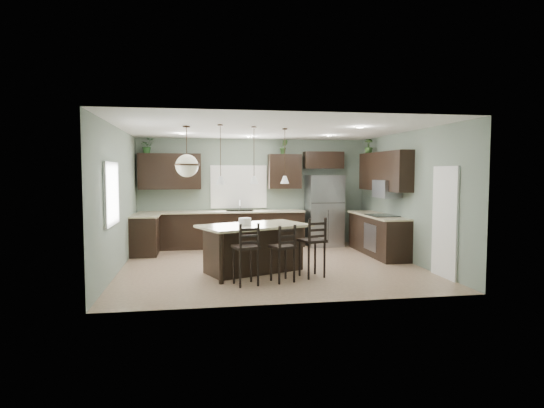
{
  "coord_description": "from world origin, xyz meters",
  "views": [
    {
      "loc": [
        -1.49,
        -9.16,
        1.93
      ],
      "look_at": [
        0.1,
        0.4,
        1.25
      ],
      "focal_mm": 30.0,
      "sensor_mm": 36.0,
      "label": 1
    }
  ],
  "objects_px": {
    "bar_stool_left": "(246,254)",
    "bar_stool_right": "(312,247)",
    "refrigerator": "(324,211)",
    "plant_back_left": "(147,146)",
    "bar_stool_center": "(283,253)",
    "kitchen_island": "(254,249)",
    "serving_dish": "(245,222)"
  },
  "relations": [
    {
      "from": "bar_stool_left",
      "to": "bar_stool_right",
      "type": "bearing_deg",
      "value": 2.88
    },
    {
      "from": "refrigerator",
      "to": "plant_back_left",
      "type": "relative_size",
      "value": 5.07
    },
    {
      "from": "refrigerator",
      "to": "bar_stool_right",
      "type": "xyz_separation_m",
      "value": [
        -1.21,
        -3.45,
        -0.37
      ]
    },
    {
      "from": "bar_stool_right",
      "to": "bar_stool_left",
      "type": "bearing_deg",
      "value": -178.5
    },
    {
      "from": "bar_stool_right",
      "to": "bar_stool_center",
      "type": "bearing_deg",
      "value": -172.26
    },
    {
      "from": "kitchen_island",
      "to": "plant_back_left",
      "type": "relative_size",
      "value": 5.55
    },
    {
      "from": "kitchen_island",
      "to": "bar_stool_left",
      "type": "distance_m",
      "value": 1.02
    },
    {
      "from": "bar_stool_left",
      "to": "plant_back_left",
      "type": "bearing_deg",
      "value": 101.58
    },
    {
      "from": "refrigerator",
      "to": "kitchen_island",
      "type": "relative_size",
      "value": 0.91
    },
    {
      "from": "kitchen_island",
      "to": "bar_stool_right",
      "type": "height_order",
      "value": "bar_stool_right"
    },
    {
      "from": "serving_dish",
      "to": "bar_stool_left",
      "type": "relative_size",
      "value": 0.22
    },
    {
      "from": "serving_dish",
      "to": "plant_back_left",
      "type": "height_order",
      "value": "plant_back_left"
    },
    {
      "from": "kitchen_island",
      "to": "serving_dish",
      "type": "xyz_separation_m",
      "value": [
        -0.19,
        -0.08,
        0.53
      ]
    },
    {
      "from": "bar_stool_center",
      "to": "refrigerator",
      "type": "bearing_deg",
      "value": 45.05
    },
    {
      "from": "refrigerator",
      "to": "bar_stool_right",
      "type": "relative_size",
      "value": 1.67
    },
    {
      "from": "bar_stool_left",
      "to": "bar_stool_right",
      "type": "relative_size",
      "value": 0.97
    },
    {
      "from": "bar_stool_right",
      "to": "plant_back_left",
      "type": "xyz_separation_m",
      "value": [
        -3.28,
        3.69,
        2.03
      ]
    },
    {
      "from": "bar_stool_left",
      "to": "refrigerator",
      "type": "bearing_deg",
      "value": 42.56
    },
    {
      "from": "serving_dish",
      "to": "bar_stool_center",
      "type": "relative_size",
      "value": 0.23
    },
    {
      "from": "bar_stool_left",
      "to": "bar_stool_center",
      "type": "relative_size",
      "value": 1.06
    },
    {
      "from": "bar_stool_center",
      "to": "plant_back_left",
      "type": "distance_m",
      "value": 5.21
    },
    {
      "from": "kitchen_island",
      "to": "bar_stool_right",
      "type": "xyz_separation_m",
      "value": [
        1.0,
        -0.58,
        0.09
      ]
    },
    {
      "from": "refrigerator",
      "to": "bar_stool_left",
      "type": "xyz_separation_m",
      "value": [
        -2.48,
        -3.85,
        -0.39
      ]
    },
    {
      "from": "refrigerator",
      "to": "bar_stool_center",
      "type": "relative_size",
      "value": 1.81
    },
    {
      "from": "refrigerator",
      "to": "bar_stool_center",
      "type": "height_order",
      "value": "refrigerator"
    },
    {
      "from": "kitchen_island",
      "to": "bar_stool_center",
      "type": "height_order",
      "value": "bar_stool_center"
    },
    {
      "from": "refrigerator",
      "to": "plant_back_left",
      "type": "xyz_separation_m",
      "value": [
        -4.5,
        0.24,
        1.66
      ]
    },
    {
      "from": "serving_dish",
      "to": "bar_stool_center",
      "type": "height_order",
      "value": "serving_dish"
    },
    {
      "from": "bar_stool_center",
      "to": "bar_stool_left",
      "type": "bearing_deg",
      "value": 172.57
    },
    {
      "from": "kitchen_island",
      "to": "serving_dish",
      "type": "bearing_deg",
      "value": 180.0
    },
    {
      "from": "kitchen_island",
      "to": "refrigerator",
      "type": "bearing_deg",
      "value": 30.16
    },
    {
      "from": "refrigerator",
      "to": "bar_stool_left",
      "type": "distance_m",
      "value": 4.6
    }
  ]
}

